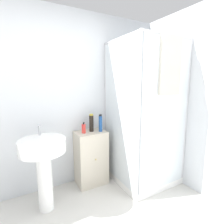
{
  "coord_description": "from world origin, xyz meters",
  "views": [
    {
      "loc": [
        -0.46,
        -0.78,
        1.53
      ],
      "look_at": [
        0.64,
        1.15,
        1.14
      ],
      "focal_mm": 28.0,
      "sensor_mm": 36.0,
      "label": 1
    }
  ],
  "objects_px": {
    "sink": "(43,158)",
    "shampoo_bottle_blue": "(100,123)",
    "soap_dispenser": "(84,128)",
    "shampoo_bottle_tall_black": "(91,123)"
  },
  "relations": [
    {
      "from": "sink",
      "to": "shampoo_bottle_blue",
      "type": "xyz_separation_m",
      "value": [
        0.83,
        0.2,
        0.27
      ]
    },
    {
      "from": "soap_dispenser",
      "to": "shampoo_bottle_tall_black",
      "type": "bearing_deg",
      "value": 11.52
    },
    {
      "from": "soap_dispenser",
      "to": "shampoo_bottle_blue",
      "type": "bearing_deg",
      "value": -10.78
    },
    {
      "from": "sink",
      "to": "shampoo_bottle_blue",
      "type": "relative_size",
      "value": 4.0
    },
    {
      "from": "shampoo_bottle_tall_black",
      "to": "shampoo_bottle_blue",
      "type": "relative_size",
      "value": 1.02
    },
    {
      "from": "soap_dispenser",
      "to": "sink",
      "type": "bearing_deg",
      "value": -157.19
    },
    {
      "from": "sink",
      "to": "shampoo_bottle_tall_black",
      "type": "relative_size",
      "value": 3.9
    },
    {
      "from": "soap_dispenser",
      "to": "shampoo_bottle_tall_black",
      "type": "distance_m",
      "value": 0.15
    },
    {
      "from": "shampoo_bottle_blue",
      "to": "sink",
      "type": "bearing_deg",
      "value": -166.37
    },
    {
      "from": "soap_dispenser",
      "to": "shampoo_bottle_blue",
      "type": "distance_m",
      "value": 0.25
    }
  ]
}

